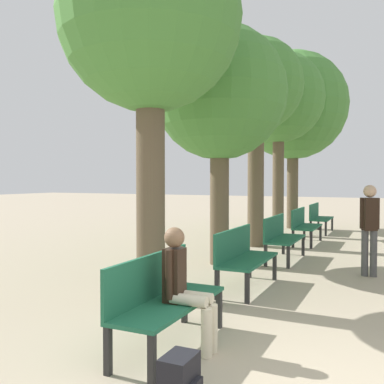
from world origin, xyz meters
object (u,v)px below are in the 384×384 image
Objects in this scene: tree_row_0 at (150,24)px; pedestrian_mid at (370,224)px; bench_row_2 at (281,235)px; bench_row_3 at (304,223)px; tree_row_4 at (293,106)px; bench_row_4 at (319,216)px; bench_row_0 at (162,294)px; tree_row_1 at (220,95)px; person_seated at (184,284)px; bench_row_1 at (242,254)px; backpack at (180,383)px; tree_row_3 at (279,99)px; tree_row_2 at (256,88)px.

tree_row_0 reaches higher than pedestrian_mid.
bench_row_2 and bench_row_3 have the same top height.
tree_row_0 is at bearing -90.00° from tree_row_4.
bench_row_0 is at bearing -90.00° from bench_row_4.
tree_row_1 is 5.28m from person_seated.
bench_row_1 is 3.70m from backpack.
tree_row_4 is at bearing 137.55° from bench_row_4.
tree_row_3 reaches higher than bench_row_4.
person_seated is (0.25, 0.02, 0.13)m from bench_row_0.
bench_row_0 is 1.00× the size of bench_row_4.
tree_row_3 is (-1.05, 4.07, 3.67)m from bench_row_2.
tree_row_3 reaches higher than tree_row_2.
person_seated is 1.22m from backpack.
backpack is 0.25× the size of pedestrian_mid.
bench_row_4 is (0.00, 5.23, 0.00)m from bench_row_2.
tree_row_1 is 3.81m from pedestrian_mid.
tree_row_1 is at bearing 108.38° from backpack.
bench_row_0 is 7.84m from bench_row_3.
tree_row_4 reaches higher than tree_row_1.
tree_row_2 is 2.42m from tree_row_3.
person_seated is at bearing -83.49° from tree_row_4.
pedestrian_mid reaches higher than bench_row_4.
tree_row_0 reaches higher than tree_row_1.
bench_row_0 is at bearing -112.21° from pedestrian_mid.
backpack is (0.71, -3.62, -0.34)m from bench_row_1.
backpack is (1.77, -12.42, -4.12)m from tree_row_4.
person_seated is at bearing -88.64° from bench_row_4.
tree_row_3 is 4.54× the size of person_seated.
pedestrian_mid is at bearing 44.75° from bench_row_1.
bench_row_1 and bench_row_4 have the same top height.
bench_row_2 is 5.23m from bench_row_4.
tree_row_0 is (-1.05, -3.67, 3.44)m from bench_row_2.
tree_row_4 is (0.00, 4.53, 0.24)m from tree_row_2.
bench_row_2 is 4.04m from tree_row_2.
person_seated is at bearing 114.38° from backpack.
pedestrian_mid is at bearing -62.56° from bench_row_3.
tree_row_4 reaches higher than bench_row_0.
pedestrian_mid is at bearing 70.53° from person_seated.
tree_row_2 is at bearing 138.77° from pedestrian_mid.
tree_row_4 is (-1.05, 3.58, 3.78)m from bench_row_3.
bench_row_3 and bench_row_4 have the same top height.
backpack is (1.77, -7.89, -3.88)m from tree_row_2.
tree_row_2 is (0.00, 2.57, 0.62)m from tree_row_1.
person_seated is at bearing -82.02° from tree_row_3.
tree_row_4 is at bearing 90.00° from tree_row_1.
tree_row_3 reaches higher than tree_row_1.
tree_row_2 is 0.86× the size of tree_row_4.
tree_row_2 is 3.29× the size of pedestrian_mid.
person_seated reaches higher than bench_row_3.
tree_row_3 is (0.00, 2.42, 0.14)m from tree_row_2.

